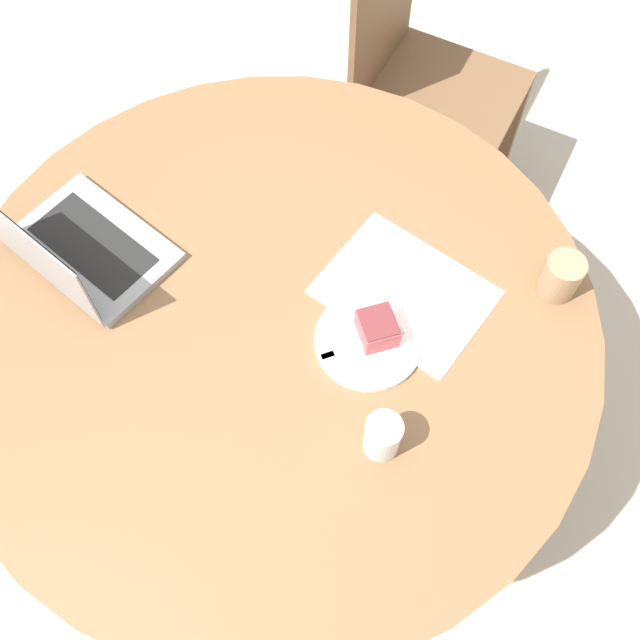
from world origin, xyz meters
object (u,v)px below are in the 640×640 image
(plate, at_px, (368,341))
(laptop, at_px, (79,249))
(coffee_glass, at_px, (561,276))
(chair, at_px, (419,77))

(plate, height_order, laptop, laptop)
(plate, xyz_separation_m, laptop, (-0.61, -0.10, 0.03))
(laptop, bearing_deg, coffee_glass, 35.86)
(chair, relative_size, laptop, 2.68)
(chair, relative_size, plate, 4.63)
(coffee_glass, height_order, laptop, laptop)
(chair, height_order, laptop, chair)
(plate, bearing_deg, chair, 106.62)
(plate, xyz_separation_m, coffee_glass, (0.28, 0.29, 0.04))
(coffee_glass, bearing_deg, plate, -134.61)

